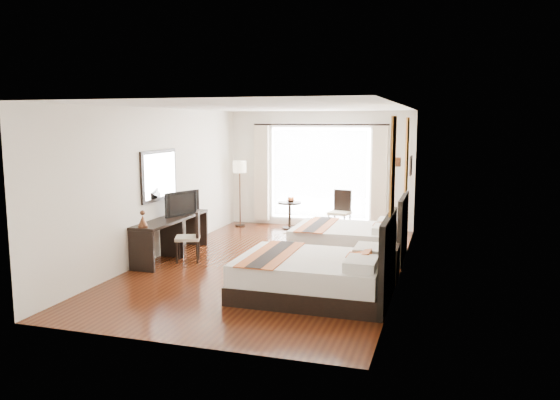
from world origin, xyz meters
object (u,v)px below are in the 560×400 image
(bed_near, at_px, (318,275))
(console_desk, at_px, (172,237))
(television, at_px, (180,203))
(desk_chair, at_px, (189,246))
(side_table, at_px, (290,215))
(window_chair, at_px, (340,219))
(vase, at_px, (382,246))
(bed_far, at_px, (352,239))
(floor_lamp, at_px, (240,171))
(table_lamp, at_px, (386,234))
(fruit_bowl, at_px, (291,201))
(nightstand, at_px, (384,262))

(bed_near, distance_m, console_desk, 3.52)
(television, height_order, desk_chair, television)
(bed_near, relative_size, console_desk, 1.01)
(console_desk, xyz_separation_m, side_table, (1.37, 3.33, -0.05))
(bed_near, bearing_deg, window_chair, 97.08)
(vase, xyz_separation_m, desk_chair, (-3.53, 0.24, -0.29))
(bed_far, relative_size, floor_lamp, 1.32)
(bed_near, bearing_deg, table_lamp, 57.78)
(floor_lamp, bearing_deg, fruit_bowl, 1.75)
(nightstand, distance_m, television, 4.11)
(nightstand, distance_m, side_table, 4.50)
(television, distance_m, desk_chair, 0.97)
(console_desk, relative_size, desk_chair, 2.36)
(window_chair, bearing_deg, desk_chair, -21.94)
(vase, relative_size, television, 0.17)
(console_desk, relative_size, window_chair, 2.26)
(window_chair, bearing_deg, bed_far, 26.76)
(bed_far, height_order, vase, bed_far)
(bed_near, xyz_separation_m, desk_chair, (-2.73, 1.29, -0.04))
(console_desk, height_order, floor_lamp, floor_lamp)
(console_desk, bearing_deg, television, 86.32)
(fruit_bowl, bearing_deg, television, -114.47)
(bed_far, height_order, fruit_bowl, bed_far)
(console_desk, height_order, side_table, console_desk)
(nightstand, xyz_separation_m, desk_chair, (-3.56, 0.11, 0.01))
(floor_lamp, bearing_deg, table_lamp, -41.44)
(television, distance_m, window_chair, 3.98)
(fruit_bowl, bearing_deg, bed_near, -69.56)
(nightstand, xyz_separation_m, floor_lamp, (-3.91, 3.60, 1.08))
(television, relative_size, fruit_bowl, 4.15)
(window_chair, bearing_deg, bed_near, 16.86)
(floor_lamp, distance_m, side_table, 1.63)
(bed_far, xyz_separation_m, floor_lamp, (-3.13, 2.12, 1.05))
(desk_chair, relative_size, fruit_bowl, 4.72)
(desk_chair, height_order, fruit_bowl, desk_chair)
(fruit_bowl, relative_size, window_chair, 0.20)
(bed_far, relative_size, nightstand, 3.68)
(bed_near, xyz_separation_m, bed_far, (0.05, 2.65, -0.02))
(television, height_order, side_table, television)
(window_chair, bearing_deg, fruit_bowl, -82.94)
(nightstand, distance_m, desk_chair, 3.56)
(table_lamp, bearing_deg, fruit_bowl, 126.95)
(nightstand, distance_m, fruit_bowl, 4.50)
(fruit_bowl, bearing_deg, vase, -55.43)
(television, bearing_deg, side_table, -1.44)
(table_lamp, height_order, floor_lamp, floor_lamp)
(desk_chair, height_order, side_table, desk_chair)
(bed_near, distance_m, side_table, 5.15)
(window_chair, bearing_deg, console_desk, -28.66)
(side_table, bearing_deg, nightstand, -53.97)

